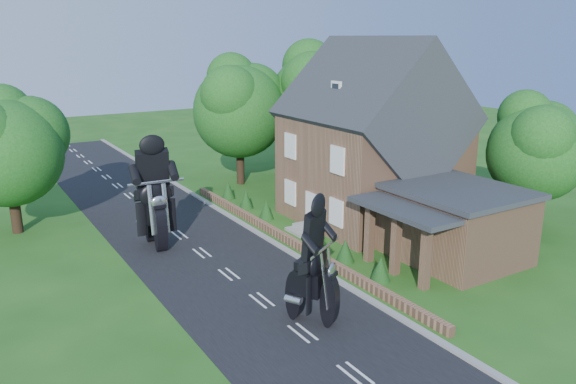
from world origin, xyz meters
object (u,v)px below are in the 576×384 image
garden_wall (288,239)px  annex (454,223)px  house (372,144)px  motorcycle_follow (157,230)px  motorcycle_lead (312,303)px

garden_wall → annex: 8.19m
house → motorcycle_follow: house is taller
annex → motorcycle_lead: (-9.11, -1.68, -1.03)m
house → annex: size_ratio=1.45×
annex → motorcycle_lead: annex is taller
garden_wall → motorcycle_lead: bearing=-115.3°
garden_wall → house: house is taller
house → annex: bearing=-95.2°
annex → motorcycle_follow: size_ratio=3.85×
garden_wall → motorcycle_follow: size_ratio=12.00×
annex → motorcycle_follow: (-11.41, 8.81, -0.91)m
house → garden_wall: bearing=-170.8°
house → motorcycle_lead: 13.40m
garden_wall → house: 7.52m
annex → garden_wall: bearing=133.8°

